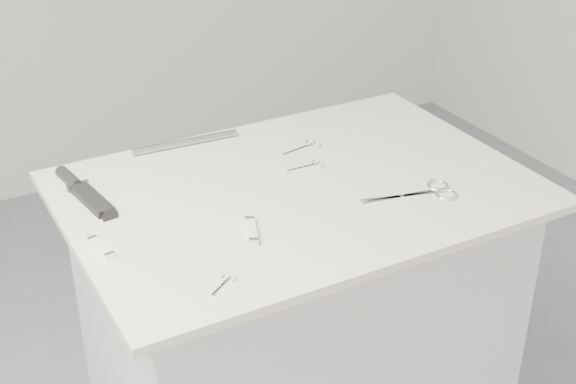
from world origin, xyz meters
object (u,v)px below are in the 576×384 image
sheathed_knife (81,190)px  tiny_scissors (224,283)px  large_shears (428,192)px  embroidery_scissors_b (310,166)px  plinth (297,354)px  pocket_knife_a (101,248)px  embroidery_scissors_a (306,146)px  pocket_knife_b (252,230)px  metal_rail (185,142)px

sheathed_knife → tiny_scissors: bearing=-172.2°
large_shears → embroidery_scissors_b: 0.28m
plinth → embroidery_scissors_b: bearing=45.6°
plinth → sheathed_knife: 0.67m
embroidery_scissors_b → pocket_knife_a: pocket_knife_a is taller
embroidery_scissors_b → sheathed_knife: sheathed_knife is taller
embroidery_scissors_a → tiny_scissors: (-0.41, -0.42, -0.00)m
plinth → pocket_knife_b: size_ratio=9.62×
plinth → tiny_scissors: 0.61m
embroidery_scissors_b → pocket_knife_b: pocket_knife_b is taller
large_shears → pocket_knife_b: 0.40m
embroidery_scissors_a → pocket_knife_b: bearing=-145.4°
embroidery_scissors_b → tiny_scissors: (-0.37, -0.33, -0.00)m
sheathed_knife → pocket_knife_a: 0.24m
pocket_knife_b → pocket_knife_a: bearing=95.1°
plinth → metal_rail: metal_rail is taller
tiny_scissors → metal_rail: 0.59m
embroidery_scissors_b → pocket_knife_a: (-0.52, -0.11, 0.00)m
tiny_scissors → metal_rail: metal_rail is taller
embroidery_scissors_a → pocket_knife_b: 0.41m
plinth → large_shears: large_shears is taller
pocket_knife_b → metal_rail: size_ratio=0.36×
tiny_scissors → sheathed_knife: (-0.13, 0.45, 0.01)m
pocket_knife_a → pocket_knife_b: size_ratio=0.89×
embroidery_scissors_a → pocket_knife_a: bearing=-170.5°
large_shears → tiny_scissors: 0.53m
embroidery_scissors_a → pocket_knife_a: size_ratio=1.31×
embroidery_scissors_a → metal_rail: (-0.25, 0.15, 0.01)m
pocket_knife_b → plinth: bearing=-33.2°
pocket_knife_b → embroidery_scissors_a: bearing=-23.6°
sheathed_knife → embroidery_scissors_a: bearing=-101.6°
tiny_scissors → metal_rail: (0.16, 0.56, 0.01)m
pocket_knife_b → embroidery_scissors_b: bearing=-30.0°
sheathed_knife → embroidery_scissors_b: bearing=-112.3°
pocket_knife_a → metal_rail: 0.47m
plinth → pocket_knife_a: 0.66m
plinth → embroidery_scissors_a: 0.51m
pocket_knife_b → metal_rail: bearing=16.5°
tiny_scissors → pocket_knife_a: (-0.16, 0.21, 0.00)m
sheathed_knife → metal_rail: bearing=-76.4°
embroidery_scissors_b → tiny_scissors: 0.49m
plinth → metal_rail: size_ratio=3.46×
embroidery_scissors_a → embroidery_scissors_b: size_ratio=1.20×
metal_rail → large_shears: bearing=-52.3°
plinth → large_shears: bearing=-35.5°
large_shears → embroidery_scissors_a: large_shears is taller
pocket_knife_b → metal_rail: 0.44m
tiny_scissors → pocket_knife_a: bearing=92.3°
large_shears → pocket_knife_a: (-0.68, 0.12, 0.00)m
sheathed_knife → metal_rail: 0.31m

